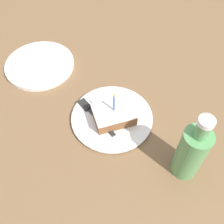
{
  "coord_description": "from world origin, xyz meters",
  "views": [
    {
      "loc": [
        0.41,
        -0.14,
        0.62
      ],
      "look_at": [
        -0.01,
        -0.01,
        0.03
      ],
      "focal_mm": 42.0,
      "sensor_mm": 36.0,
      "label": 1
    }
  ],
  "objects": [
    {
      "name": "ground_plane",
      "position": [
        0.0,
        0.0,
        -0.02
      ],
      "size": [
        2.4,
        2.4,
        0.04
      ],
      "color": "brown",
      "rests_on": "ground"
    },
    {
      "name": "cake_slice",
      "position": [
        -0.0,
        -0.01,
        0.03
      ],
      "size": [
        0.08,
        0.11,
        0.11
      ],
      "color": "brown",
      "rests_on": "plate"
    },
    {
      "name": "side_plate",
      "position": [
        -0.29,
        -0.18,
        0.01
      ],
      "size": [
        0.23,
        0.23,
        0.01
      ],
      "color": "white",
      "rests_on": "ground_plane"
    },
    {
      "name": "bottle",
      "position": [
        0.19,
        0.12,
        0.09
      ],
      "size": [
        0.07,
        0.07,
        0.22
      ],
      "color": "#599959",
      "rests_on": "ground_plane"
    },
    {
      "name": "plate",
      "position": [
        -0.01,
        -0.01,
        0.01
      ],
      "size": [
        0.24,
        0.24,
        0.01
      ],
      "color": "white",
      "rests_on": "ground_plane"
    },
    {
      "name": "fork",
      "position": [
        -0.03,
        -0.06,
        0.02
      ],
      "size": [
        0.16,
        0.07,
        0.0
      ],
      "color": "#262626",
      "rests_on": "plate"
    }
  ]
}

